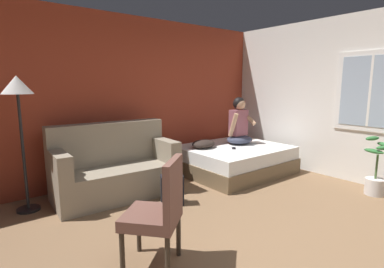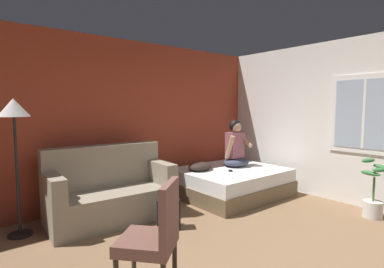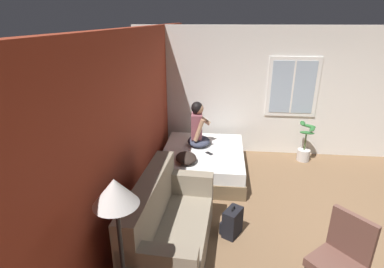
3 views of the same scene
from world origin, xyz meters
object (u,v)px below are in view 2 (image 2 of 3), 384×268
at_px(couch, 110,192).
at_px(potted_plant, 373,197).
at_px(floor_lamp, 14,121).
at_px(backpack, 168,214).
at_px(throw_pillow, 200,166).
at_px(side_chair, 155,234).
at_px(bed, 231,182).
at_px(cell_phone, 230,171).
at_px(person_seated, 236,147).

bearing_deg(couch, potted_plant, -38.32).
xyz_separation_m(couch, floor_lamp, (-1.11, 0.17, 1.04)).
xyz_separation_m(backpack, floor_lamp, (-1.56, 0.97, 1.24)).
distance_m(backpack, throw_pillow, 1.50).
xyz_separation_m(couch, side_chair, (-0.42, -1.88, 0.14)).
bearing_deg(couch, backpack, -60.36).
height_order(bed, cell_phone, cell_phone).
height_order(floor_lamp, potted_plant, floor_lamp).
bearing_deg(potted_plant, couch, 141.68).
bearing_deg(side_chair, bed, 31.66).
height_order(person_seated, potted_plant, person_seated).
distance_m(bed, backpack, 1.82).
height_order(couch, potted_plant, couch).
bearing_deg(floor_lamp, cell_phone, -10.18).
distance_m(person_seated, backpack, 2.18).
bearing_deg(potted_plant, side_chair, 172.23).
relative_size(bed, potted_plant, 2.17).
relative_size(couch, potted_plant, 2.05).
xyz_separation_m(side_chair, cell_phone, (2.47, 1.49, -0.05)).
xyz_separation_m(cell_phone, potted_plant, (0.92, -1.95, -0.18)).
relative_size(backpack, throw_pillow, 0.95).
bearing_deg(backpack, person_seated, 18.14).
bearing_deg(potted_plant, person_seated, 103.57).
bearing_deg(bed, backpack, -163.10).
bearing_deg(potted_plant, floor_lamp, 148.33).
relative_size(side_chair, throw_pillow, 2.04).
bearing_deg(bed, floor_lamp, 172.38).
relative_size(side_chair, person_seated, 1.12).
bearing_deg(throw_pillow, bed, -26.61).
distance_m(side_chair, throw_pillow, 2.81).
distance_m(bed, cell_phone, 0.31).
relative_size(side_chair, cell_phone, 6.81).
bearing_deg(floor_lamp, person_seated, -5.13).
bearing_deg(side_chair, couch, 77.38).
xyz_separation_m(couch, potted_plant, (2.97, -2.35, -0.09)).
bearing_deg(floor_lamp, backpack, -31.78).
bearing_deg(person_seated, throw_pillow, 169.93).
relative_size(bed, side_chair, 1.89).
bearing_deg(potted_plant, throw_pillow, 119.00).
height_order(bed, couch, couch).
bearing_deg(throw_pillow, floor_lamp, 176.23).
bearing_deg(throw_pillow, cell_phone, -45.84).
xyz_separation_m(bed, couch, (-2.19, 0.27, 0.16)).
height_order(person_seated, floor_lamp, floor_lamp).
distance_m(bed, person_seated, 0.66).
bearing_deg(throw_pillow, couch, 179.52).
relative_size(person_seated, potted_plant, 1.03).
relative_size(side_chair, backpack, 2.14).
distance_m(side_chair, person_seated, 3.36).
distance_m(couch, cell_phone, 2.09).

